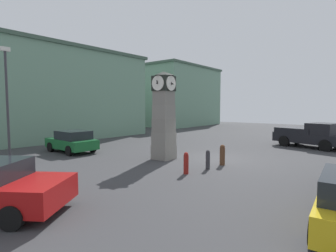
{
  "coord_description": "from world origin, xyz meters",
  "views": [
    {
      "loc": [
        -13.61,
        -7.0,
        3.05
      ],
      "look_at": [
        -0.75,
        2.96,
        1.83
      ],
      "focal_mm": 28.0,
      "sensor_mm": 36.0,
      "label": 1
    }
  ],
  "objects_px": {
    "street_lamp_far_side": "(7,95)",
    "bollard_far_row": "(222,155)",
    "pedestrian_crossing_lot": "(162,121)",
    "pickup_truck": "(311,135)",
    "bollard_near_tower": "(186,163)",
    "car_far_lot": "(72,141)",
    "clock_tower": "(164,116)",
    "bollard_mid_row": "(208,159)"
  },
  "relations": [
    {
      "from": "bollard_mid_row",
      "to": "bollard_near_tower",
      "type": "bearing_deg",
      "value": 166.47
    },
    {
      "from": "clock_tower",
      "to": "bollard_far_row",
      "type": "distance_m",
      "value": 3.96
    },
    {
      "from": "car_far_lot",
      "to": "street_lamp_far_side",
      "type": "xyz_separation_m",
      "value": [
        -3.49,
        0.89,
        2.96
      ]
    },
    {
      "from": "car_far_lot",
      "to": "pickup_truck",
      "type": "relative_size",
      "value": 0.74
    },
    {
      "from": "bollard_far_row",
      "to": "car_far_lot",
      "type": "distance_m",
      "value": 9.99
    },
    {
      "from": "bollard_mid_row",
      "to": "bollard_far_row",
      "type": "bearing_deg",
      "value": -7.25
    },
    {
      "from": "bollard_near_tower",
      "to": "pickup_truck",
      "type": "height_order",
      "value": "pickup_truck"
    },
    {
      "from": "bollard_near_tower",
      "to": "bollard_mid_row",
      "type": "bearing_deg",
      "value": -13.53
    },
    {
      "from": "bollard_near_tower",
      "to": "pickup_truck",
      "type": "bearing_deg",
      "value": -14.12
    },
    {
      "from": "bollard_near_tower",
      "to": "clock_tower",
      "type": "bearing_deg",
      "value": 55.16
    },
    {
      "from": "clock_tower",
      "to": "bollard_far_row",
      "type": "height_order",
      "value": "clock_tower"
    },
    {
      "from": "bollard_near_tower",
      "to": "pickup_truck",
      "type": "xyz_separation_m",
      "value": [
        12.1,
        -3.04,
        0.43
      ]
    },
    {
      "from": "clock_tower",
      "to": "pedestrian_crossing_lot",
      "type": "xyz_separation_m",
      "value": [
        15.85,
        12.96,
        -1.46
      ]
    },
    {
      "from": "pedestrian_crossing_lot",
      "to": "bollard_near_tower",
      "type": "bearing_deg",
      "value": -138.41
    },
    {
      "from": "bollard_near_tower",
      "to": "bollard_mid_row",
      "type": "distance_m",
      "value": 1.44
    },
    {
      "from": "bollard_near_tower",
      "to": "pedestrian_crossing_lot",
      "type": "xyz_separation_m",
      "value": [
        17.88,
        15.87,
        0.51
      ]
    },
    {
      "from": "bollard_near_tower",
      "to": "street_lamp_far_side",
      "type": "distance_m",
      "value": 11.08
    },
    {
      "from": "car_far_lot",
      "to": "street_lamp_far_side",
      "type": "height_order",
      "value": "street_lamp_far_side"
    },
    {
      "from": "pedestrian_crossing_lot",
      "to": "bollard_far_row",
      "type": "bearing_deg",
      "value": -132.96
    },
    {
      "from": "bollard_mid_row",
      "to": "street_lamp_far_side",
      "type": "height_order",
      "value": "street_lamp_far_side"
    },
    {
      "from": "bollard_far_row",
      "to": "clock_tower",
      "type": "bearing_deg",
      "value": 100.31
    },
    {
      "from": "bollard_far_row",
      "to": "street_lamp_far_side",
      "type": "xyz_separation_m",
      "value": [
        -6.09,
        10.53,
        3.15
      ]
    },
    {
      "from": "bollard_far_row",
      "to": "car_far_lot",
      "type": "relative_size",
      "value": 0.28
    },
    {
      "from": "bollard_near_tower",
      "to": "street_lamp_far_side",
      "type": "bearing_deg",
      "value": 108.96
    },
    {
      "from": "bollard_far_row",
      "to": "bollard_near_tower",
      "type": "bearing_deg",
      "value": 169.4
    },
    {
      "from": "pedestrian_crossing_lot",
      "to": "bollard_mid_row",
      "type": "bearing_deg",
      "value": -135.49
    },
    {
      "from": "bollard_near_tower",
      "to": "bollard_far_row",
      "type": "xyz_separation_m",
      "value": [
        2.64,
        -0.49,
        0.04
      ]
    },
    {
      "from": "street_lamp_far_side",
      "to": "bollard_far_row",
      "type": "bearing_deg",
      "value": -59.95
    },
    {
      "from": "bollard_near_tower",
      "to": "pickup_truck",
      "type": "distance_m",
      "value": 12.49
    },
    {
      "from": "bollard_near_tower",
      "to": "bollard_mid_row",
      "type": "height_order",
      "value": "bollard_near_tower"
    },
    {
      "from": "street_lamp_far_side",
      "to": "clock_tower",
      "type": "bearing_deg",
      "value": -52.48
    },
    {
      "from": "bollard_mid_row",
      "to": "bollard_far_row",
      "type": "distance_m",
      "value": 1.26
    },
    {
      "from": "bollard_near_tower",
      "to": "bollard_far_row",
      "type": "relative_size",
      "value": 0.92
    },
    {
      "from": "bollard_mid_row",
      "to": "bollard_far_row",
      "type": "relative_size",
      "value": 0.88
    },
    {
      "from": "car_far_lot",
      "to": "pedestrian_crossing_lot",
      "type": "bearing_deg",
      "value": 20.64
    },
    {
      "from": "bollard_mid_row",
      "to": "pickup_truck",
      "type": "height_order",
      "value": "pickup_truck"
    },
    {
      "from": "clock_tower",
      "to": "pickup_truck",
      "type": "relative_size",
      "value": 0.96
    },
    {
      "from": "car_far_lot",
      "to": "street_lamp_far_side",
      "type": "distance_m",
      "value": 4.66
    },
    {
      "from": "bollard_far_row",
      "to": "pickup_truck",
      "type": "distance_m",
      "value": 9.8
    },
    {
      "from": "pedestrian_crossing_lot",
      "to": "street_lamp_far_side",
      "type": "relative_size",
      "value": 0.27
    },
    {
      "from": "bollard_far_row",
      "to": "pickup_truck",
      "type": "xyz_separation_m",
      "value": [
        9.46,
        -2.55,
        0.39
      ]
    },
    {
      "from": "pedestrian_crossing_lot",
      "to": "car_far_lot",
      "type": "bearing_deg",
      "value": -159.36
    }
  ]
}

